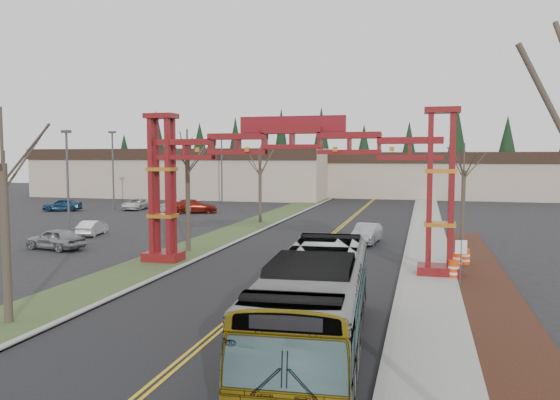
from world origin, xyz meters
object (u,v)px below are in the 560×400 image
(barrel_mid, at_px, (457,260))
(barrel_north, at_px, (465,258))
(retail_building_west, at_px, (193,172))
(parked_car_near_b, at_px, (92,228))
(parked_car_far_b, at_px, (136,204))
(parked_car_mid_b, at_px, (62,205))
(bare_tree_median_far, at_px, (260,168))
(light_pole_near, at_px, (67,175))
(light_pole_far, at_px, (222,165))
(parked_car_near_a, at_px, (55,239))
(retail_building_east, at_px, (443,174))
(light_pole_mid, at_px, (113,165))
(parked_car_far_a, at_px, (176,206))
(transit_bus, at_px, (316,304))
(silver_sedan, at_px, (367,234))
(barrel_south, at_px, (453,270))
(street_sign, at_px, (461,254))
(bare_tree_right_far, at_px, (464,171))
(bare_tree_median_mid, at_px, (187,161))
(bare_tree_median_near, at_px, (3,165))
(gateway_arch, at_px, (292,163))
(parked_car_mid_a, at_px, (193,206))

(barrel_mid, bearing_deg, barrel_north, 57.02)
(barrel_mid, bearing_deg, retail_building_west, 127.25)
(parked_car_near_b, height_order, parked_car_far_b, parked_car_far_b)
(parked_car_mid_b, xyz_separation_m, bare_tree_median_far, (25.62, -4.90, 4.48))
(parked_car_near_b, bearing_deg, light_pole_near, -6.69)
(light_pole_far, bearing_deg, parked_car_near_a, -86.47)
(retail_building_east, relative_size, light_pole_mid, 4.07)
(parked_car_far_a, bearing_deg, transit_bus, 36.79)
(silver_sedan, relative_size, barrel_south, 4.28)
(street_sign, bearing_deg, light_pole_far, 123.69)
(street_sign, bearing_deg, bare_tree_right_far, 86.08)
(bare_tree_median_far, height_order, barrel_mid, bare_tree_median_far)
(light_pole_mid, bearing_deg, light_pole_far, 54.10)
(parked_car_far_b, bearing_deg, light_pole_mid, -156.67)
(transit_bus, xyz_separation_m, parked_car_near_a, (-21.10, 15.07, -0.94))
(barrel_mid, bearing_deg, retail_building_east, 89.12)
(parked_car_far_b, bearing_deg, parked_car_near_b, -75.27)
(parked_car_far_a, height_order, parked_car_far_b, parked_car_far_a)
(retail_building_west, bearing_deg, barrel_mid, -52.75)
(parked_car_near_b, height_order, bare_tree_right_far, bare_tree_right_far)
(bare_tree_right_far, bearing_deg, barrel_north, -92.68)
(parked_car_near_a, height_order, parked_car_mid_b, same)
(parked_car_near_a, xyz_separation_m, bare_tree_median_mid, (9.16, 1.55, 5.34))
(retail_building_east, distance_m, bare_tree_median_near, 76.86)
(bare_tree_median_far, relative_size, light_pole_far, 0.82)
(light_pole_near, bearing_deg, light_pole_mid, 112.05)
(retail_building_east, xyz_separation_m, bare_tree_median_far, (-18.00, -41.86, 1.71))
(parked_car_far_b, xyz_separation_m, light_pole_far, (6.69, 11.12, 4.50))
(bare_tree_median_near, bearing_deg, street_sign, 30.68)
(parked_car_far_a, bearing_deg, barrel_north, 57.28)
(bare_tree_right_far, bearing_deg, retail_building_west, 134.25)
(gateway_arch, relative_size, parked_car_mid_a, 3.42)
(transit_bus, relative_size, bare_tree_median_far, 1.65)
(parked_car_far_b, xyz_separation_m, barrel_south, (34.90, -29.44, -0.14))
(retail_building_west, distance_m, bare_tree_median_far, 40.41)
(transit_bus, xyz_separation_m, barrel_north, (5.61, 16.24, -1.16))
(parked_car_far_a, distance_m, light_pole_mid, 9.74)
(gateway_arch, height_order, parked_car_far_b, gateway_arch)
(parked_car_far_b, height_order, barrel_south, parked_car_far_b)
(parked_car_mid_a, relative_size, light_pole_far, 0.60)
(retail_building_east, bearing_deg, parked_car_near_b, -118.26)
(retail_building_west, distance_m, silver_sedan, 55.02)
(retail_building_east, xyz_separation_m, barrel_south, (-1.28, -62.55, -3.00))
(retail_building_west, xyz_separation_m, parked_car_mid_b, (-3.62, -28.96, -3.03))
(parked_car_near_a, bearing_deg, parked_car_far_a, -162.26)
(transit_bus, height_order, parked_car_mid_b, transit_bus)
(light_pole_far, bearing_deg, parked_car_mid_b, -133.36)
(bare_tree_median_near, relative_size, bare_tree_median_far, 1.13)
(gateway_arch, xyz_separation_m, barrel_mid, (9.09, 2.55, -5.53))
(parked_car_mid_b, height_order, light_pole_far, light_pole_far)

